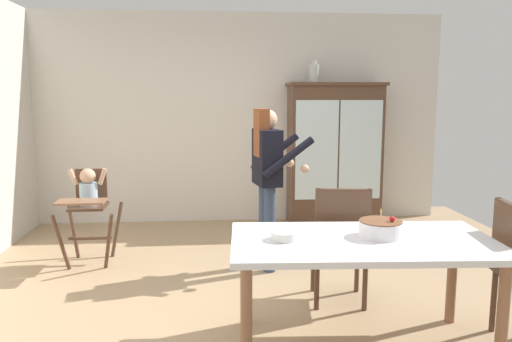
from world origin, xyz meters
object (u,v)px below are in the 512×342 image
(dining_table, at_px, (362,252))
(adult_person, at_px, (268,169))
(ceramic_vase, at_px, (314,73))
(high_chair_with_toddler, at_px, (88,198))
(dining_chair_far_side, at_px, (341,238))
(serving_bowl, at_px, (284,235))
(china_cabinet, at_px, (334,153))
(birthday_cake, at_px, (380,228))

(dining_table, bearing_deg, adult_person, 105.73)
(ceramic_vase, bearing_deg, adult_person, -114.64)
(high_chair_with_toddler, height_order, dining_chair_far_side, dining_chair_far_side)
(dining_chair_far_side, bearing_deg, ceramic_vase, -89.44)
(high_chair_with_toddler, xyz_separation_m, serving_bowl, (1.66, -1.85, 0.11))
(china_cabinet, xyz_separation_m, serving_bowl, (-1.12, -3.20, -0.14))
(birthday_cake, height_order, serving_bowl, birthday_cake)
(china_cabinet, xyz_separation_m, dining_chair_far_side, (-0.59, -2.57, -0.36))
(high_chair_with_toddler, xyz_separation_m, birthday_cake, (2.30, -1.83, 0.14))
(ceramic_vase, xyz_separation_m, birthday_cake, (-0.20, -3.19, -1.14))
(china_cabinet, distance_m, ceramic_vase, 1.06)
(ceramic_vase, height_order, dining_table, ceramic_vase)
(serving_bowl, bearing_deg, dining_table, -3.41)
(ceramic_vase, xyz_separation_m, dining_table, (-0.33, -3.23, -1.28))
(china_cabinet, xyz_separation_m, high_chair_with_toddler, (-2.79, -1.36, -0.26))
(china_cabinet, distance_m, dining_table, 3.30)
(china_cabinet, distance_m, serving_bowl, 3.39)
(ceramic_vase, height_order, adult_person, ceramic_vase)
(china_cabinet, bearing_deg, high_chair_with_toddler, -154.07)
(china_cabinet, relative_size, dining_table, 1.04)
(high_chair_with_toddler, xyz_separation_m, dining_table, (2.17, -1.88, -0.00))
(ceramic_vase, distance_m, high_chair_with_toddler, 3.12)
(high_chair_with_toddler, height_order, dining_table, high_chair_with_toddler)
(high_chair_with_toddler, distance_m, adult_person, 1.79)
(serving_bowl, bearing_deg, china_cabinet, 70.67)
(serving_bowl, bearing_deg, high_chair_with_toddler, 132.05)
(dining_table, bearing_deg, serving_bowl, 176.59)
(ceramic_vase, bearing_deg, high_chair_with_toddler, -151.49)
(dining_table, height_order, birthday_cake, birthday_cake)
(adult_person, xyz_separation_m, birthday_cake, (0.57, -1.51, -0.17))
(serving_bowl, bearing_deg, ceramic_vase, 75.37)
(adult_person, distance_m, dining_table, 1.65)
(ceramic_vase, height_order, birthday_cake, ceramic_vase)
(adult_person, relative_size, dining_table, 0.88)
(ceramic_vase, height_order, serving_bowl, ceramic_vase)
(high_chair_with_toddler, distance_m, serving_bowl, 2.49)
(china_cabinet, bearing_deg, dining_chair_far_side, -102.83)
(china_cabinet, height_order, dining_chair_far_side, china_cabinet)
(birthday_cake, bearing_deg, adult_person, 110.54)
(dining_table, xyz_separation_m, birthday_cake, (0.13, 0.04, 0.14))
(dining_chair_far_side, bearing_deg, birthday_cake, 106.08)
(birthday_cake, xyz_separation_m, dining_chair_far_side, (-0.10, 0.62, -0.24))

